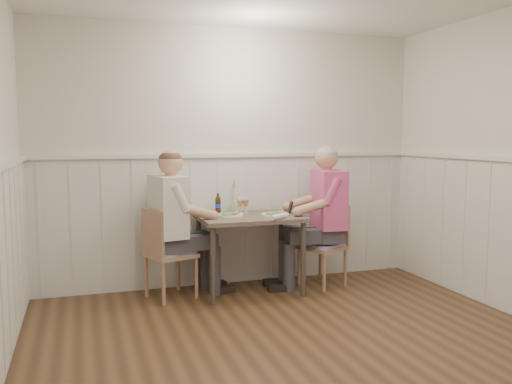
% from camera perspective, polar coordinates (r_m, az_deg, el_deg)
% --- Properties ---
extents(ground_plane, '(4.50, 4.50, 0.00)m').
position_cam_1_polar(ground_plane, '(3.75, 7.26, -18.00)').
color(ground_plane, '#422B1B').
extents(room_shell, '(4.04, 4.54, 2.60)m').
position_cam_1_polar(room_shell, '(3.43, 7.60, 5.87)').
color(room_shell, silver).
rests_on(room_shell, ground).
extents(wainscot, '(4.00, 4.49, 1.34)m').
position_cam_1_polar(wainscot, '(4.14, 3.31, -5.62)').
color(wainscot, silver).
rests_on(wainscot, ground).
extents(dining_table, '(0.97, 0.70, 0.75)m').
position_cam_1_polar(dining_table, '(5.24, -0.68, -3.56)').
color(dining_table, brown).
rests_on(dining_table, ground).
extents(chair_right, '(0.52, 0.52, 0.82)m').
position_cam_1_polar(chair_right, '(5.57, 7.35, -5.20)').
color(chair_right, '#9C755B').
rests_on(chair_right, ground).
extents(chair_left, '(0.51, 0.51, 0.85)m').
position_cam_1_polar(chair_left, '(5.13, -9.49, -6.06)').
color(chair_left, '#9C755B').
rests_on(chair_left, ground).
extents(man_in_pink, '(0.71, 0.49, 1.44)m').
position_cam_1_polar(man_in_pink, '(5.49, 7.19, -3.68)').
color(man_in_pink, '#3F3F47').
rests_on(man_in_pink, ground).
extents(diner_cream, '(0.71, 0.51, 1.41)m').
position_cam_1_polar(diner_cream, '(5.12, -8.74, -4.54)').
color(diner_cream, '#3F3F47').
rests_on(diner_cream, ground).
extents(plate_man, '(0.28, 0.28, 0.07)m').
position_cam_1_polar(plate_man, '(5.22, 1.98, -2.27)').
color(plate_man, white).
rests_on(plate_man, dining_table).
extents(plate_diner, '(0.25, 0.25, 0.06)m').
position_cam_1_polar(plate_diner, '(5.18, -2.81, -2.36)').
color(plate_diner, white).
rests_on(plate_diner, dining_table).
extents(beer_glass_a, '(0.06, 0.06, 0.16)m').
position_cam_1_polar(beer_glass_a, '(5.37, -1.10, -1.12)').
color(beer_glass_a, silver).
rests_on(beer_glass_a, dining_table).
extents(beer_glass_b, '(0.06, 0.06, 0.16)m').
position_cam_1_polar(beer_glass_b, '(5.37, -1.68, -1.14)').
color(beer_glass_b, silver).
rests_on(beer_glass_b, dining_table).
extents(beer_bottle, '(0.06, 0.06, 0.20)m').
position_cam_1_polar(beer_bottle, '(5.38, -4.02, -1.32)').
color(beer_bottle, '#301D0A').
rests_on(beer_bottle, dining_table).
extents(rolled_napkin, '(0.21, 0.18, 0.05)m').
position_cam_1_polar(rolled_napkin, '(5.01, 2.40, -2.60)').
color(rolled_napkin, white).
rests_on(rolled_napkin, dining_table).
extents(grass_vase, '(0.04, 0.04, 0.35)m').
position_cam_1_polar(grass_vase, '(5.47, -2.55, -0.48)').
color(grass_vase, silver).
rests_on(grass_vase, dining_table).
extents(gingham_mat, '(0.38, 0.35, 0.01)m').
position_cam_1_polar(gingham_mat, '(5.32, -4.58, -2.34)').
color(gingham_mat, '#495DA5').
rests_on(gingham_mat, dining_table).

